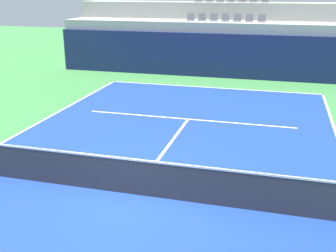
% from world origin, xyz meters
% --- Properties ---
extents(ground_plane, '(80.00, 80.00, 0.00)m').
position_xyz_m(ground_plane, '(0.00, 0.00, 0.00)').
color(ground_plane, '#387A3D').
extents(court_surface, '(11.00, 24.00, 0.01)m').
position_xyz_m(court_surface, '(0.00, 0.00, 0.01)').
color(court_surface, navy).
rests_on(court_surface, ground_plane).
extents(baseline_far, '(11.00, 0.10, 0.00)m').
position_xyz_m(baseline_far, '(0.00, 11.95, 0.01)').
color(baseline_far, white).
rests_on(baseline_far, court_surface).
extents(service_line_far, '(8.26, 0.10, 0.00)m').
position_xyz_m(service_line_far, '(0.00, 6.40, 0.01)').
color(service_line_far, white).
rests_on(service_line_far, court_surface).
extents(centre_service_line, '(0.10, 6.40, 0.00)m').
position_xyz_m(centre_service_line, '(0.00, 3.20, 0.01)').
color(centre_service_line, white).
rests_on(centre_service_line, court_surface).
extents(back_wall, '(19.52, 0.30, 2.49)m').
position_xyz_m(back_wall, '(0.00, 14.64, 1.24)').
color(back_wall, navy).
rests_on(back_wall, ground_plane).
extents(stands_tier_lower, '(19.52, 2.40, 3.05)m').
position_xyz_m(stands_tier_lower, '(0.00, 15.99, 1.52)').
color(stands_tier_lower, '#9E9E99').
rests_on(stands_tier_lower, ground_plane).
extents(stands_tier_upper, '(19.52, 2.40, 4.05)m').
position_xyz_m(stands_tier_upper, '(0.00, 18.39, 2.03)').
color(stands_tier_upper, '#9E9E99').
rests_on(stands_tier_upper, ground_plane).
extents(seating_row_lower, '(4.62, 0.44, 0.44)m').
position_xyz_m(seating_row_lower, '(0.00, 16.08, 3.17)').
color(seating_row_lower, slate).
rests_on(seating_row_lower, stands_tier_lower).
extents(seating_row_upper, '(4.62, 0.44, 0.44)m').
position_xyz_m(seating_row_upper, '(0.00, 18.48, 4.18)').
color(seating_row_upper, slate).
rests_on(seating_row_upper, stands_tier_upper).
extents(tennis_net, '(11.08, 0.08, 1.07)m').
position_xyz_m(tennis_net, '(0.00, 0.00, 0.51)').
color(tennis_net, black).
rests_on(tennis_net, court_surface).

